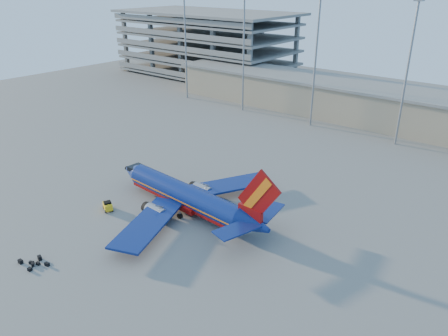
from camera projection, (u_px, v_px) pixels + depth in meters
The scene contains 7 objects.
ground at pixel (192, 203), 67.31m from camera, with size 220.00×220.00×0.00m, color slate.
terminal_building at pixel (395, 108), 100.81m from camera, with size 122.00×16.00×8.50m.
parking_garage at pixel (207, 41), 151.00m from camera, with size 62.00×32.00×21.40m.
light_mast_row at pixel (360, 53), 89.89m from camera, with size 101.60×1.60×28.65m.
aircraft_main at pixel (189, 197), 64.21m from camera, with size 31.81×30.55×10.77m.
baggage_tug at pixel (108, 206), 65.06m from camera, with size 2.29×1.91×1.42m.
luggage_pile at pixel (34, 263), 52.97m from camera, with size 3.59×2.43×0.53m.
Camera 1 is at (41.58, -42.75, 32.08)m, focal length 35.00 mm.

